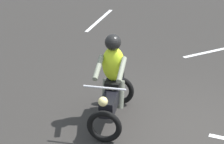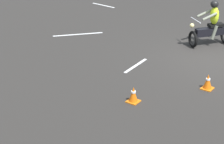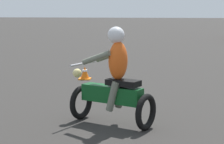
# 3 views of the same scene
# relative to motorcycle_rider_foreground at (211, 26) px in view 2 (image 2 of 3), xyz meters

# --- Properties ---
(ground_plane) EXTENTS (120.00, 120.00, 0.00)m
(ground_plane) POSITION_rel_motorcycle_rider_foreground_xyz_m (-0.89, 0.93, -0.73)
(ground_plane) COLOR #2D2B28
(motorcycle_rider_foreground) EXTENTS (1.32, 1.48, 1.66)m
(motorcycle_rider_foreground) POSITION_rel_motorcycle_rider_foreground_xyz_m (0.00, 0.00, 0.00)
(motorcycle_rider_foreground) COLOR black
(motorcycle_rider_foreground) RESTS_ON ground
(traffic_cone_near_left) EXTENTS (0.32, 0.32, 0.46)m
(traffic_cone_near_left) POSITION_rel_motorcycle_rider_foreground_xyz_m (-1.42, 3.32, -0.50)
(traffic_cone_near_left) COLOR orange
(traffic_cone_near_left) RESTS_ON ground
(traffic_cone_near_right) EXTENTS (0.32, 0.32, 0.45)m
(traffic_cone_near_right) POSITION_rel_motorcycle_rider_foreground_xyz_m (-0.11, 5.23, -0.51)
(traffic_cone_near_right) COLOR orange
(traffic_cone_near_right) RESTS_ON ground
(lane_stripe_e) EXTENTS (1.29, 0.15, 0.01)m
(lane_stripe_e) POSITION_rel_motorcycle_rider_foreground_xyz_m (6.23, -1.95, -0.72)
(lane_stripe_e) COLOR silver
(lane_stripe_e) RESTS_ON ground
(lane_stripe_ne) EXTENTS (1.36, 1.50, 0.01)m
(lane_stripe_ne) POSITION_rel_motorcycle_rider_foreground_xyz_m (4.61, 1.89, -0.72)
(lane_stripe_ne) COLOR silver
(lane_stripe_ne) RESTS_ON ground
(lane_stripe_n) EXTENTS (0.15, 1.33, 0.01)m
(lane_stripe_n) POSITION_rel_motorcycle_rider_foreground_xyz_m (1.16, 3.13, -0.72)
(lane_stripe_n) COLOR silver
(lane_stripe_n) RESTS_ON ground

